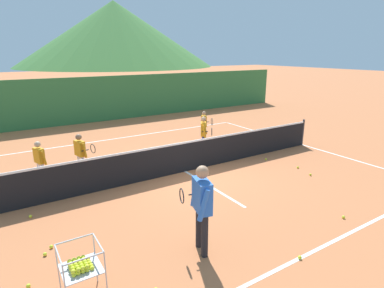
# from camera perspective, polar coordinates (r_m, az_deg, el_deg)

# --- Properties ---
(ground_plane) EXTENTS (120.00, 120.00, 0.00)m
(ground_plane) POSITION_cam_1_polar(r_m,az_deg,el_deg) (9.94, -1.23, -4.99)
(ground_plane) COLOR #C67042
(line_baseline_near) EXTENTS (11.07, 0.08, 0.01)m
(line_baseline_near) POSITION_cam_1_polar(r_m,az_deg,el_deg) (6.74, 21.56, -17.38)
(line_baseline_near) COLOR white
(line_baseline_near) RESTS_ON ground
(line_baseline_far) EXTENTS (11.07, 0.08, 0.01)m
(line_baseline_far) POSITION_cam_1_polar(r_m,az_deg,el_deg) (14.19, -11.57, 1.27)
(line_baseline_far) COLOR white
(line_baseline_far) RESTS_ON ground
(line_sideline_east) EXTENTS (0.08, 9.76, 0.01)m
(line_sideline_east) POSITION_cam_1_polar(r_m,az_deg,el_deg) (13.49, 19.32, -0.12)
(line_sideline_east) COLOR white
(line_sideline_east) RESTS_ON ground
(line_service_center) EXTENTS (0.08, 5.65, 0.01)m
(line_service_center) POSITION_cam_1_polar(r_m,az_deg,el_deg) (9.94, -1.23, -4.98)
(line_service_center) COLOR white
(line_service_center) RESTS_ON ground
(tennis_net) EXTENTS (11.04, 0.08, 1.05)m
(tennis_net) POSITION_cam_1_polar(r_m,az_deg,el_deg) (9.77, -1.25, -2.26)
(tennis_net) COLOR #333338
(tennis_net) RESTS_ON ground
(instructor) EXTENTS (0.45, 0.84, 1.71)m
(instructor) POSITION_cam_1_polar(r_m,az_deg,el_deg) (5.77, 1.73, -10.35)
(instructor) COLOR black
(instructor) RESTS_ON ground
(student_0) EXTENTS (0.30, 0.51, 1.23)m
(student_0) POSITION_cam_1_polar(r_m,az_deg,el_deg) (9.85, -25.86, -2.34)
(student_0) COLOR silver
(student_0) RESTS_ON ground
(student_1) EXTENTS (0.52, 0.57, 1.30)m
(student_1) POSITION_cam_1_polar(r_m,az_deg,el_deg) (9.93, -19.51, -1.20)
(student_1) COLOR silver
(student_1) RESTS_ON ground
(student_2) EXTENTS (0.46, 0.73, 1.37)m
(student_2) POSITION_cam_1_polar(r_m,az_deg,el_deg) (11.49, 2.13, 2.28)
(student_2) COLOR navy
(student_2) RESTS_ON ground
(student_3) EXTENTS (0.41, 0.67, 1.22)m
(student_3) POSITION_cam_1_polar(r_m,az_deg,el_deg) (13.38, 2.24, 3.91)
(student_3) COLOR black
(student_3) RESTS_ON ground
(ball_cart) EXTENTS (0.58, 0.58, 0.90)m
(ball_cart) POSITION_cam_1_polar(r_m,az_deg,el_deg) (5.23, -19.58, -20.05)
(ball_cart) COLOR #B7B7BC
(ball_cart) RESTS_ON ground
(tennis_ball_0) EXTENTS (0.07, 0.07, 0.07)m
(tennis_ball_0) POSITION_cam_1_polar(r_m,az_deg,el_deg) (6.73, -25.06, -17.61)
(tennis_ball_0) COLOR yellow
(tennis_ball_0) RESTS_ON ground
(tennis_ball_1) EXTENTS (0.07, 0.07, 0.07)m
(tennis_ball_1) POSITION_cam_1_polar(r_m,az_deg,el_deg) (11.24, 13.24, -2.69)
(tennis_ball_1) COLOR yellow
(tennis_ball_1) RESTS_ON ground
(tennis_ball_2) EXTENTS (0.07, 0.07, 0.07)m
(tennis_ball_2) POSITION_cam_1_polar(r_m,az_deg,el_deg) (8.20, -27.21, -11.56)
(tennis_ball_2) COLOR yellow
(tennis_ball_2) RESTS_ON ground
(tennis_ball_3) EXTENTS (0.07, 0.07, 0.07)m
(tennis_ball_3) POSITION_cam_1_polar(r_m,az_deg,el_deg) (6.10, -27.50, -21.80)
(tennis_ball_3) COLOR yellow
(tennis_ball_3) RESTS_ON ground
(tennis_ball_4) EXTENTS (0.07, 0.07, 0.07)m
(tennis_ball_4) POSITION_cam_1_polar(r_m,az_deg,el_deg) (8.06, 25.73, -11.83)
(tennis_ball_4) COLOR yellow
(tennis_ball_4) RESTS_ON ground
(tennis_ball_7) EXTENTS (0.07, 0.07, 0.07)m
(tennis_ball_7) POSITION_cam_1_polar(r_m,az_deg,el_deg) (10.26, 20.64, -5.20)
(tennis_ball_7) COLOR yellow
(tennis_ball_7) RESTS_ON ground
(tennis_ball_8) EXTENTS (0.07, 0.07, 0.07)m
(tennis_ball_8) POSITION_cam_1_polar(r_m,az_deg,el_deg) (10.75, 18.60, -4.01)
(tennis_ball_8) COLOR yellow
(tennis_ball_8) RESTS_ON ground
(tennis_ball_9) EXTENTS (0.07, 0.07, 0.07)m
(tennis_ball_9) POSITION_cam_1_polar(r_m,az_deg,el_deg) (6.89, -24.11, -16.59)
(tennis_ball_9) COLOR yellow
(tennis_ball_9) RESTS_ON ground
(tennis_ball_11) EXTENTS (0.07, 0.07, 0.07)m
(tennis_ball_11) POSITION_cam_1_polar(r_m,az_deg,el_deg) (6.38, 18.92, -18.84)
(tennis_ball_11) COLOR yellow
(tennis_ball_11) RESTS_ON ground
(windscreen_fence) EXTENTS (24.34, 0.08, 2.38)m
(windscreen_fence) POSITION_cam_1_polar(r_m,az_deg,el_deg) (17.57, -16.39, 7.78)
(windscreen_fence) COLOR #33753D
(windscreen_fence) RESTS_ON ground
(hill_0) EXTENTS (47.72, 47.72, 15.46)m
(hill_0) POSITION_cam_1_polar(r_m,az_deg,el_deg) (84.56, -13.76, 18.75)
(hill_0) COLOR #427A38
(hill_0) RESTS_ON ground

